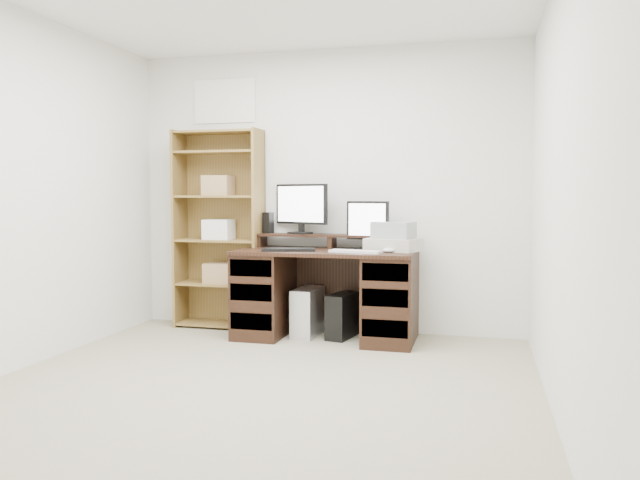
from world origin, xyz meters
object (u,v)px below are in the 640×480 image
at_px(monitor_small, 368,223).
at_px(tower_black, 342,316).
at_px(desk, 326,293).
at_px(tower_silver, 308,312).
at_px(monitor_wide, 301,206).
at_px(bookshelf, 220,227).
at_px(printer, 393,245).

height_order(monitor_small, tower_black, monitor_small).
xyz_separation_m(desk, tower_black, (0.13, 0.05, -0.20)).
bearing_deg(tower_silver, monitor_wide, 124.10).
distance_m(monitor_wide, monitor_small, 0.63).
relative_size(tower_silver, tower_black, 1.02).
height_order(tower_silver, bookshelf, bookshelf).
height_order(monitor_small, bookshelf, bookshelf).
distance_m(printer, bookshelf, 1.63).
xyz_separation_m(monitor_wide, tower_silver, (0.11, -0.18, -0.91)).
height_order(tower_black, bookshelf, bookshelf).
bearing_deg(desk, tower_black, 20.52).
height_order(desk, monitor_wide, monitor_wide).
xyz_separation_m(monitor_small, printer, (0.23, -0.07, -0.17)).
bearing_deg(monitor_wide, printer, 12.54).
distance_m(monitor_wide, tower_silver, 0.93).
relative_size(tower_silver, bookshelf, 0.23).
relative_size(printer, tower_silver, 1.01).
bearing_deg(monitor_small, desk, -143.43).
relative_size(desk, monitor_wide, 2.86).
bearing_deg(desk, printer, 6.99).
relative_size(monitor_wide, tower_black, 1.30).
bearing_deg(printer, bookshelf, -167.49).
xyz_separation_m(monitor_small, tower_silver, (-0.50, -0.10, -0.77)).
relative_size(monitor_wide, printer, 1.27).
height_order(desk, bookshelf, bookshelf).
distance_m(monitor_small, tower_black, 0.81).
bearing_deg(monitor_wide, bookshelf, -155.66).
distance_m(monitor_wide, tower_black, 1.03).
bearing_deg(desk, monitor_small, 23.46).
distance_m(monitor_small, tower_silver, 0.92).
relative_size(tower_black, bookshelf, 0.22).
height_order(monitor_wide, tower_black, monitor_wide).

